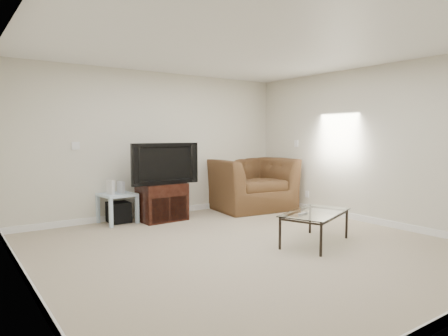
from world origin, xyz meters
TOP-DOWN VIEW (x-y plane):
  - floor at (0.00, 0.00)m, footprint 5.00×5.00m
  - ceiling at (0.00, 0.00)m, footprint 5.00×5.00m
  - wall_back at (0.00, 2.50)m, footprint 5.00×0.02m
  - wall_left at (-2.50, 0.00)m, footprint 0.02×5.00m
  - wall_right at (2.50, 0.00)m, footprint 0.02×5.00m
  - plate_back at (-1.40, 2.49)m, footprint 0.12×0.02m
  - plate_right_switch at (2.49, 1.60)m, footprint 0.02×0.09m
  - plate_right_outlet at (2.49, 1.30)m, footprint 0.02×0.08m
  - tv_stand at (-0.15, 2.06)m, footprint 0.76×0.54m
  - dvd_player at (-0.15, 2.02)m, footprint 0.40×0.28m
  - television at (-0.15, 2.03)m, footprint 1.08×0.23m
  - side_table at (-0.83, 2.28)m, footprint 0.56×0.56m
  - subwoofer at (-0.81, 2.30)m, footprint 0.33×0.33m
  - game_console at (-0.95, 2.25)m, footprint 0.09×0.17m
  - game_case at (-0.77, 2.27)m, footprint 0.08×0.15m
  - recliner at (1.71, 2.05)m, footprint 1.59×1.14m
  - coffee_table at (0.84, -0.38)m, footprint 1.21×0.94m
  - remote at (0.59, -0.40)m, footprint 0.17×0.08m

SIDE VIEW (x-z plane):
  - floor at x=0.00m, z-range 0.00..0.00m
  - subwoofer at x=-0.81m, z-range 0.01..0.33m
  - coffee_table at x=0.84m, z-range 0.00..0.42m
  - side_table at x=-0.83m, z-range 0.00..0.48m
  - plate_right_outlet at x=2.49m, z-range 0.24..0.36m
  - tv_stand at x=-0.15m, z-range 0.00..0.62m
  - remote at x=0.59m, z-range 0.42..0.44m
  - dvd_player at x=-0.15m, z-range 0.49..0.54m
  - game_case at x=-0.77m, z-range 0.48..0.67m
  - game_console at x=-0.95m, z-range 0.48..0.70m
  - recliner at x=1.71m, z-range 0.00..1.30m
  - television at x=-0.15m, z-range 0.62..1.29m
  - wall_back at x=0.00m, z-range 0.00..2.50m
  - wall_left at x=-2.50m, z-range 0.00..2.50m
  - wall_right at x=2.50m, z-range 0.00..2.50m
  - plate_back at x=-1.40m, z-range 1.19..1.31m
  - plate_right_switch at x=2.49m, z-range 1.19..1.31m
  - ceiling at x=0.00m, z-range 2.50..2.50m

